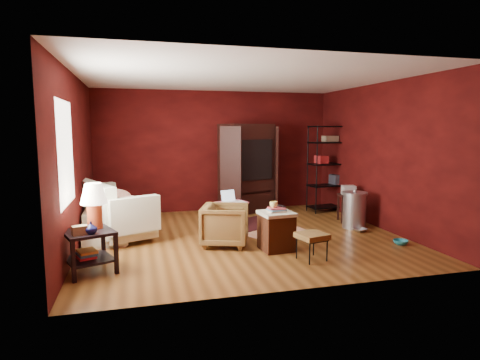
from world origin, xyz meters
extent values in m
cube|color=brown|center=(0.00, 0.00, -0.01)|extent=(5.50, 5.00, 0.02)
cube|color=white|center=(0.00, 0.00, 2.81)|extent=(5.50, 5.00, 0.02)
cube|color=#490B0A|center=(0.00, 2.51, 1.40)|extent=(5.50, 0.02, 2.80)
cube|color=#490B0A|center=(0.00, -2.51, 1.40)|extent=(5.50, 0.02, 2.80)
cube|color=#490B0A|center=(-2.76, 0.00, 1.40)|extent=(0.02, 5.00, 2.80)
cube|color=#490B0A|center=(2.76, 0.00, 1.40)|extent=(0.02, 5.00, 2.80)
cube|color=white|center=(-2.73, -1.00, 1.60)|extent=(0.02, 1.20, 1.40)
imported|color=beige|center=(-2.35, 0.76, 0.36)|extent=(0.55, 1.87, 0.73)
imported|color=black|center=(-0.42, -0.45, 0.38)|extent=(0.89, 0.92, 0.75)
imported|color=#B3B6BA|center=(2.22, -0.23, 0.13)|extent=(0.27, 0.13, 0.26)
imported|color=teal|center=(2.43, -1.16, 0.12)|extent=(0.25, 0.12, 0.24)
imported|color=#0B0D39|center=(-2.41, -1.41, 0.65)|extent=(0.18, 0.19, 0.16)
imported|color=#F7EB79|center=(0.26, -0.91, 0.75)|extent=(0.14, 0.11, 0.13)
cube|color=black|center=(-2.47, -1.23, 0.55)|extent=(0.78, 0.78, 0.04)
cube|color=black|center=(-2.47, -1.23, 0.18)|extent=(0.73, 0.73, 0.03)
cube|color=black|center=(-2.62, -1.58, 0.28)|extent=(0.06, 0.06, 0.56)
cube|color=black|center=(-2.12, -1.38, 0.28)|extent=(0.06, 0.06, 0.56)
cube|color=black|center=(-2.82, -1.08, 0.28)|extent=(0.06, 0.06, 0.56)
cube|color=black|center=(-2.31, -0.88, 0.28)|extent=(0.06, 0.06, 0.56)
cylinder|color=#CE4F25|center=(-2.39, -1.09, 0.74)|extent=(0.26, 0.26, 0.34)
cone|color=#F2E5C6|center=(-2.39, -1.09, 1.05)|extent=(0.47, 0.47, 0.28)
cube|color=olive|center=(-2.55, -1.43, 0.63)|extent=(0.21, 0.18, 0.12)
cube|color=#C93245|center=(-2.51, -1.25, 0.23)|extent=(0.31, 0.34, 0.03)
cube|color=#3291C9|center=(-2.50, -1.25, 0.26)|extent=(0.31, 0.34, 0.03)
cube|color=gold|center=(-2.49, -1.24, 0.30)|extent=(0.31, 0.34, 0.03)
cube|color=beige|center=(-2.27, 0.78, 0.30)|extent=(1.57, 2.19, 0.42)
cube|color=beige|center=(-2.61, 0.63, 0.58)|extent=(0.97, 1.93, 0.85)
cube|color=beige|center=(-1.88, -0.15, 0.53)|extent=(0.86, 0.51, 0.58)
cube|color=beige|center=(-2.67, 1.71, 0.53)|extent=(0.86, 0.51, 0.58)
ellipsoid|color=#D9481E|center=(-1.99, 0.26, 0.64)|extent=(0.72, 0.72, 0.30)
ellipsoid|color=#D9481E|center=(-2.22, 0.80, 0.66)|extent=(0.81, 0.81, 0.34)
ellipsoid|color=beige|center=(-2.43, 1.29, 0.62)|extent=(0.67, 0.67, 0.28)
cube|color=#441E0F|center=(0.31, -0.92, 0.28)|extent=(0.51, 0.51, 0.57)
cube|color=beige|center=(0.31, -0.92, 0.59)|extent=(0.54, 0.54, 0.05)
cube|color=beige|center=(0.31, -0.92, 0.63)|extent=(0.29, 0.23, 0.02)
cube|color=#4F8BB8|center=(0.31, -0.92, 0.65)|extent=(0.30, 0.25, 0.02)
cube|color=#D24F58|center=(0.31, -0.92, 0.68)|extent=(0.25, 0.19, 0.02)
cube|color=black|center=(0.39, -0.88, 0.70)|extent=(0.12, 0.17, 0.02)
cube|color=black|center=(0.65, -1.52, 0.36)|extent=(0.47, 0.47, 0.08)
cube|color=black|center=(0.65, -1.52, 0.31)|extent=(0.42, 0.42, 0.02)
cylinder|color=black|center=(0.53, -1.70, 0.16)|extent=(0.02, 0.02, 0.32)
cylinder|color=black|center=(0.83, -1.63, 0.16)|extent=(0.02, 0.02, 0.32)
cylinder|color=black|center=(0.46, -1.40, 0.16)|extent=(0.02, 0.02, 0.32)
cylinder|color=black|center=(0.76, -1.33, 0.16)|extent=(0.02, 0.02, 0.32)
cylinder|color=#F7EBCD|center=(0.65, 0.17, 0.01)|extent=(1.59, 1.59, 0.01)
cube|color=#431115|center=(0.44, 0.85, 0.02)|extent=(1.56, 1.38, 0.01)
cube|color=pink|center=(-0.02, 0.79, 0.48)|extent=(0.67, 0.56, 0.03)
cylinder|color=pink|center=(-0.20, 0.56, 0.24)|extent=(0.04, 0.04, 0.48)
cylinder|color=pink|center=(0.27, 0.72, 0.24)|extent=(0.04, 0.04, 0.48)
cylinder|color=pink|center=(-0.30, 0.87, 0.24)|extent=(0.04, 0.04, 0.48)
cylinder|color=pink|center=(0.16, 1.03, 0.24)|extent=(0.04, 0.04, 0.48)
cube|color=white|center=(-0.03, 0.82, 0.50)|extent=(0.36, 0.30, 0.02)
cube|color=silver|center=(-0.06, 0.92, 0.60)|extent=(0.31, 0.16, 0.21)
cube|color=white|center=(-0.10, 0.67, 0.49)|extent=(0.32, 0.35, 0.00)
cube|color=white|center=(0.14, 0.76, 0.49)|extent=(0.24, 0.31, 0.00)
cube|color=black|center=(0.65, 2.11, 1.02)|extent=(1.33, 1.02, 2.04)
cube|color=black|center=(0.69, 2.01, 1.23)|extent=(1.07, 0.79, 0.91)
cube|color=black|center=(0.16, 1.60, 1.02)|extent=(0.43, 0.31, 1.93)
cube|color=black|center=(1.36, 2.06, 1.02)|extent=(0.17, 0.48, 1.93)
cube|color=#323537|center=(0.67, 2.06, 1.12)|extent=(0.81, 0.74, 0.56)
cube|color=black|center=(0.77, 1.81, 1.12)|extent=(0.50, 0.20, 0.43)
cube|color=black|center=(0.67, 2.06, 0.48)|extent=(1.09, 0.84, 0.05)
cylinder|color=black|center=(2.11, 1.44, 1.00)|extent=(0.03, 0.03, 2.00)
cylinder|color=black|center=(3.03, 1.55, 1.00)|extent=(0.03, 0.03, 2.00)
cylinder|color=black|center=(2.06, 1.83, 1.00)|extent=(0.03, 0.03, 2.00)
cylinder|color=black|center=(2.99, 1.94, 1.00)|extent=(0.03, 0.03, 2.00)
cube|color=black|center=(2.55, 1.69, 0.11)|extent=(1.02, 0.53, 0.03)
cube|color=black|center=(2.55, 1.69, 0.61)|extent=(1.02, 0.53, 0.03)
cube|color=black|center=(2.55, 1.69, 1.11)|extent=(1.02, 0.53, 0.03)
cube|color=black|center=(2.55, 1.69, 1.61)|extent=(1.02, 0.53, 0.03)
cube|color=black|center=(2.55, 1.69, 1.98)|extent=(1.02, 0.53, 0.03)
cube|color=maroon|center=(2.32, 1.66, 1.22)|extent=(0.25, 0.30, 0.18)
cube|color=#31313D|center=(2.77, 1.72, 0.74)|extent=(0.31, 0.31, 0.22)
cube|color=#7A6149|center=(2.55, 1.69, 1.70)|extent=(0.36, 0.26, 0.13)
cube|color=black|center=(2.42, 0.58, 0.55)|extent=(0.46, 0.46, 0.04)
cube|color=black|center=(2.23, 0.46, 0.28)|extent=(0.05, 0.05, 0.55)
cube|color=black|center=(2.54, 0.38, 0.28)|extent=(0.05, 0.05, 0.55)
cube|color=black|center=(2.30, 0.77, 0.28)|extent=(0.05, 0.05, 0.55)
cube|color=black|center=(2.62, 0.70, 0.28)|extent=(0.05, 0.05, 0.55)
cube|color=silver|center=(2.42, 0.58, 0.66)|extent=(0.31, 0.26, 0.19)
cylinder|color=#B3B5BB|center=(2.27, 0.07, 0.33)|extent=(0.57, 0.57, 0.66)
cylinder|color=#B3B5BB|center=(2.27, 0.07, 0.68)|extent=(0.63, 0.63, 0.04)
sphere|color=#B3B5BB|center=(2.27, 0.07, 0.73)|extent=(0.09, 0.09, 0.07)
camera|label=1|loc=(-1.82, -6.79, 1.92)|focal=30.00mm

